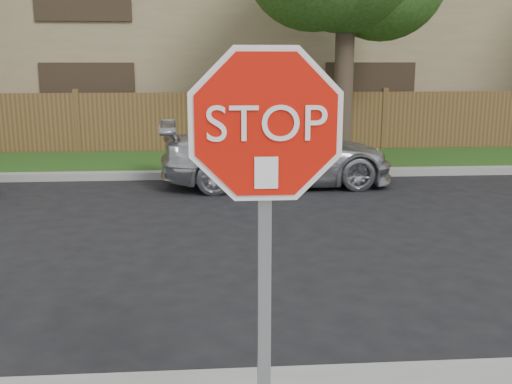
{
  "coord_description": "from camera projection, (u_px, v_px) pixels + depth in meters",
  "views": [
    {
      "loc": [
        -0.61,
        -4.23,
        2.44
      ],
      "look_at": [
        -0.35,
        -0.9,
        1.7
      ],
      "focal_mm": 42.0,
      "sensor_mm": 36.0,
      "label": 1
    }
  ],
  "objects": [
    {
      "name": "ground",
      "position": [
        292.0,
        377.0,
        4.7
      ],
      "size": [
        90.0,
        90.0,
        0.0
      ],
      "primitive_type": "plane",
      "color": "black",
      "rests_on": "ground"
    },
    {
      "name": "far_curb",
      "position": [
        240.0,
        174.0,
        12.61
      ],
      "size": [
        70.0,
        0.3,
        0.15
      ],
      "primitive_type": "cube",
      "color": "gray",
      "rests_on": "ground"
    },
    {
      "name": "grass_strip",
      "position": [
        237.0,
        162.0,
        14.22
      ],
      "size": [
        70.0,
        3.0,
        0.12
      ],
      "primitive_type": "cube",
      "color": "#1E4714",
      "rests_on": "ground"
    },
    {
      "name": "fence",
      "position": [
        234.0,
        123.0,
        15.62
      ],
      "size": [
        70.0,
        0.12,
        1.6
      ],
      "primitive_type": "cube",
      "color": "brown",
      "rests_on": "ground"
    },
    {
      "name": "apartment_building",
      "position": [
        227.0,
        27.0,
        20.48
      ],
      "size": [
        35.2,
        9.2,
        7.2
      ],
      "color": "#937D5B",
      "rests_on": "ground"
    },
    {
      "name": "stop_sign",
      "position": [
        265.0,
        192.0,
        2.83
      ],
      "size": [
        1.01,
        0.13,
        2.55
      ],
      "color": "gray",
      "rests_on": "sidewalk_near"
    },
    {
      "name": "sedan_right",
      "position": [
        277.0,
        152.0,
        11.74
      ],
      "size": [
        4.62,
        2.08,
        1.31
      ],
      "primitive_type": "imported",
      "rotation": [
        0.0,
        0.0,
        1.63
      ],
      "color": "silver",
      "rests_on": "ground"
    }
  ]
}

